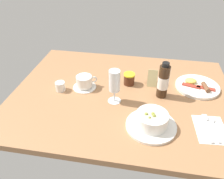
{
  "coord_description": "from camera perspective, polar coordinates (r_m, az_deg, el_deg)",
  "views": [
    {
      "loc": [
        10.91,
        -91.08,
        66.58
      ],
      "look_at": [
        -4.17,
        -5.25,
        5.25
      ],
      "focal_mm": 35.88,
      "sensor_mm": 36.0,
      "label": 1
    }
  ],
  "objects": [
    {
      "name": "jam_jar",
      "position": [
        1.19,
        4.4,
        2.73
      ],
      "size": [
        5.95,
        5.95,
        6.27
      ],
      "color": "#4B2414",
      "rests_on": "ground_plane"
    },
    {
      "name": "ground_plane",
      "position": [
        1.14,
        2.52,
        -1.48
      ],
      "size": [
        110.0,
        84.0,
        3.0
      ],
      "primitive_type": "cube",
      "color": "#A8754C"
    },
    {
      "name": "breakfast_plate",
      "position": [
        1.25,
        20.86,
        0.83
      ],
      "size": [
        22.3,
        22.3,
        3.7
      ],
      "color": "white",
      "rests_on": "ground_plane"
    },
    {
      "name": "wine_glass",
      "position": [
        1.02,
        0.64,
        1.82
      ],
      "size": [
        6.31,
        6.31,
        16.78
      ],
      "color": "white",
      "rests_on": "ground_plane"
    },
    {
      "name": "coffee_cup",
      "position": [
        1.16,
        -7.03,
        1.87
      ],
      "size": [
        12.47,
        12.08,
        6.72
      ],
      "color": "white",
      "rests_on": "ground_plane"
    },
    {
      "name": "menu_card",
      "position": [
        1.2,
        10.27,
        3.17
      ],
      "size": [
        5.03,
        6.78,
        8.58
      ],
      "color": "tan",
      "rests_on": "ground_plane"
    },
    {
      "name": "creamer_jug",
      "position": [
        1.17,
        -13.01,
        0.85
      ],
      "size": [
        4.88,
        5.88,
        5.35
      ],
      "color": "white",
      "rests_on": "ground_plane"
    },
    {
      "name": "cutlery_setting",
      "position": [
        1.02,
        23.82,
        -9.02
      ],
      "size": [
        13.59,
        17.42,
        0.9
      ],
      "color": "white",
      "rests_on": "ground_plane"
    },
    {
      "name": "porridge_bowl",
      "position": [
        0.94,
        10.06,
        -7.88
      ],
      "size": [
        21.11,
        21.11,
        7.73
      ],
      "color": "white",
      "rests_on": "ground_plane"
    },
    {
      "name": "sauce_bottle_brown",
      "position": [
        1.09,
        12.92,
        2.04
      ],
      "size": [
        5.2,
        5.2,
        18.53
      ],
      "color": "#382314",
      "rests_on": "ground_plane"
    }
  ]
}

